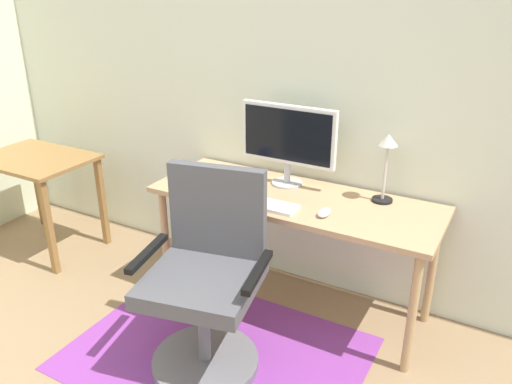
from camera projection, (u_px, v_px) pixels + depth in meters
name	position (u px, v px, depth m)	size (l,w,h in m)	color
wall_back	(341.00, 78.00, 2.80)	(6.00, 0.10, 2.60)	silver
area_rug	(217.00, 353.00, 2.66)	(1.47, 1.08, 0.01)	#813790
desk	(294.00, 208.00, 2.82)	(1.60, 0.58, 0.71)	tan
monitor	(288.00, 138.00, 2.85)	(0.57, 0.18, 0.46)	#B2B2B7
keyboard	(259.00, 203.00, 2.69)	(0.43, 0.13, 0.02)	white
computer_mouse	(324.00, 213.00, 2.57)	(0.06, 0.10, 0.03)	white
coffee_cup	(218.00, 184.00, 2.83)	(0.09, 0.09, 0.09)	#242A96
cell_phone	(194.00, 181.00, 2.98)	(0.07, 0.14, 0.01)	black
desk_lamp	(387.00, 155.00, 2.63)	(0.11, 0.11, 0.37)	black
office_chair	(207.00, 287.00, 2.47)	(0.65, 0.60, 1.00)	slate
side_table	(37.00, 172.00, 3.51)	(0.76, 0.55, 0.68)	olive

